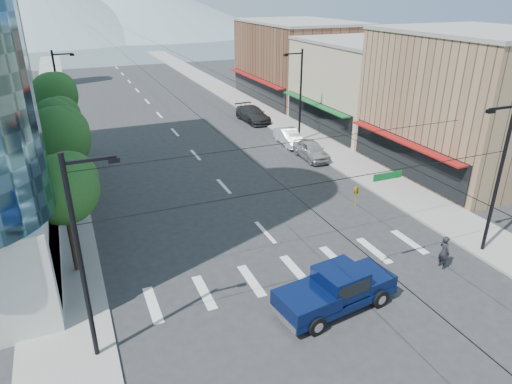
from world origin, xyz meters
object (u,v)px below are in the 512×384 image
Objects in this scene: pedestrian at (444,252)px; parked_car_far at (253,114)px; pickup_truck at (336,289)px; parked_car_near at (311,150)px; parked_car_mid at (289,137)px.

parked_car_far is (2.01, 32.15, -0.11)m from pedestrian.
parked_car_near is at bearing 56.04° from pickup_truck.
parked_car_near is 0.80× the size of parked_car_far.
parked_car_mid is at bearing 60.50° from pickup_truck.
pickup_truck is 1.36× the size of parked_car_mid.
parked_car_mid is at bearing -1.03° from pedestrian.
parked_car_near is at bearing -93.21° from parked_car_far.
parked_car_far is (0.00, 13.78, 0.05)m from parked_car_near.
parked_car_far is (0.00, 9.30, 0.09)m from parked_car_mid.
parked_car_mid is (9.36, 23.57, -0.31)m from pickup_truck.
parked_car_mid is 9.30m from parked_car_far.
parked_car_far reaches higher than parked_car_near.
parked_car_near is 13.78m from parked_car_far.
parked_car_far is at bearing 94.43° from parked_car_mid.
pickup_truck reaches higher than parked_car_far.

